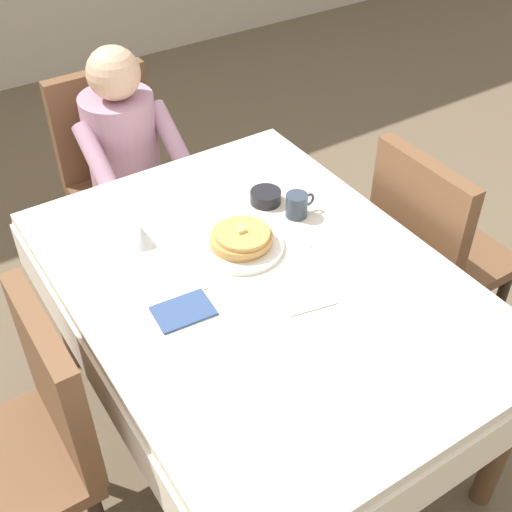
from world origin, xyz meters
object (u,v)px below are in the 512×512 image
object	(u,v)px
dining_table_main	(261,299)
knife_right_of_plate	(292,231)
chair_left_side	(32,434)
chair_diner	(115,165)
plate_breakfast	(241,246)
syrup_pitcher	(142,236)
chair_right_side	(431,245)
bowl_butter	(266,197)
spoon_near_edge	(314,308)
diner_person	(126,154)
fork_left_of_plate	(193,272)
breakfast_stack	(241,238)
cup_coffee	(297,205)

from	to	relation	value
dining_table_main	knife_right_of_plate	xyz separation A→B (m)	(0.22, 0.14, 0.09)
dining_table_main	chair_left_side	xyz separation A→B (m)	(-0.77, 0.00, -0.12)
chair_diner	plate_breakfast	bearing A→B (deg)	91.60
syrup_pitcher	dining_table_main	bearing A→B (deg)	-55.96
chair_diner	chair_right_side	size ratio (longest dim) A/B	1.00
bowl_butter	spoon_near_edge	distance (m)	0.56
diner_person	fork_left_of_plate	distance (m)	0.89
breakfast_stack	cup_coffee	size ratio (longest dim) A/B	1.85
dining_table_main	plate_breakfast	xyz separation A→B (m)	(0.03, 0.16, 0.10)
diner_person	syrup_pitcher	distance (m)	0.71
spoon_near_edge	dining_table_main	bearing A→B (deg)	117.98
dining_table_main	syrup_pitcher	size ratio (longest dim) A/B	19.05
diner_person	knife_right_of_plate	distance (m)	0.91
chair_right_side	chair_left_side	bearing A→B (deg)	-90.00
breakfast_stack	chair_right_side	bearing A→B (deg)	-12.08
fork_left_of_plate	spoon_near_edge	world-z (taller)	same
dining_table_main	plate_breakfast	bearing A→B (deg)	80.76
bowl_butter	fork_left_of_plate	size ratio (longest dim) A/B	0.61
chair_left_side	cup_coffee	xyz separation A→B (m)	(1.05, 0.21, 0.25)
bowl_butter	knife_right_of_plate	bearing A→B (deg)	-96.01
fork_left_of_plate	bowl_butter	bearing A→B (deg)	-62.24
plate_breakfast	chair_diner	bearing A→B (deg)	91.60
dining_table_main	chair_left_side	bearing A→B (deg)	180.00
bowl_butter	knife_right_of_plate	world-z (taller)	bowl_butter
chair_left_side	knife_right_of_plate	world-z (taller)	chair_left_side
plate_breakfast	syrup_pitcher	size ratio (longest dim) A/B	3.50
plate_breakfast	bowl_butter	xyz separation A→B (m)	(0.21, 0.17, 0.01)
chair_right_side	cup_coffee	bearing A→B (deg)	-112.85
syrup_pitcher	chair_left_side	bearing A→B (deg)	-147.03
bowl_butter	chair_left_side	bearing A→B (deg)	-161.93
plate_breakfast	syrup_pitcher	world-z (taller)	syrup_pitcher
syrup_pitcher	knife_right_of_plate	world-z (taller)	syrup_pitcher
dining_table_main	diner_person	world-z (taller)	diner_person
syrup_pitcher	spoon_near_edge	distance (m)	0.62
diner_person	fork_left_of_plate	bearing A→B (deg)	79.55
dining_table_main	spoon_near_edge	world-z (taller)	spoon_near_edge
fork_left_of_plate	chair_right_side	bearing A→B (deg)	-96.08
bowl_butter	knife_right_of_plate	size ratio (longest dim) A/B	0.55
dining_table_main	chair_left_side	world-z (taller)	chair_left_side
plate_breakfast	spoon_near_edge	distance (m)	0.36
breakfast_stack	bowl_butter	size ratio (longest dim) A/B	1.90
breakfast_stack	knife_right_of_plate	bearing A→B (deg)	-6.47
cup_coffee	spoon_near_edge	bearing A→B (deg)	-119.33
breakfast_stack	spoon_near_edge	distance (m)	0.36
chair_right_side	knife_right_of_plate	distance (m)	0.61
fork_left_of_plate	knife_right_of_plate	distance (m)	0.38
plate_breakfast	breakfast_stack	bearing A→B (deg)	25.95
cup_coffee	knife_right_of_plate	world-z (taller)	cup_coffee
plate_breakfast	spoon_near_edge	bearing A→B (deg)	-84.86
chair_left_side	knife_right_of_plate	bearing A→B (deg)	-82.05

